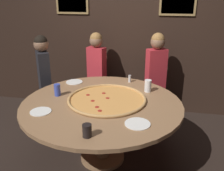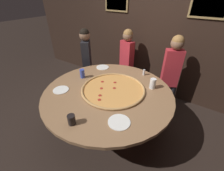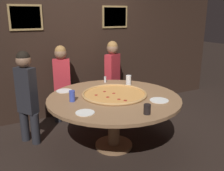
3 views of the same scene
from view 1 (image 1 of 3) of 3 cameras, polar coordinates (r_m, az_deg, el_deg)
The scene contains 14 objects.
ground_plane at distance 3.15m, azimuth -2.15°, elevation -16.16°, with size 24.00×24.00×0.00m, color black.
back_wall at distance 4.02m, azimuth 2.50°, elevation 12.40°, with size 6.40×0.08×2.60m.
dining_table at distance 2.81m, azimuth -2.33°, elevation -5.90°, with size 1.77×1.77×0.74m.
giant_pizza at distance 2.81m, azimuth -1.18°, elevation -3.10°, with size 0.89×0.89×0.03m.
drink_cup_beside_pizza at distance 3.05m, azimuth 8.21°, elevation -0.08°, with size 0.08×0.08×0.15m, color white.
drink_cup_far_left at distance 2.98m, azimuth -12.39°, elevation -0.99°, with size 0.07×0.07×0.14m, color #384CB7.
drink_cup_centre_back at distance 2.13m, azimuth -5.72°, elevation -10.21°, with size 0.08×0.08×0.11m, color black.
white_plate_far_back at distance 3.39m, azimuth -8.61°, elevation 0.81°, with size 0.22×0.22×0.01m, color white.
white_plate_beside_cup at distance 2.65m, azimuth -15.98°, elevation -5.74°, with size 0.22×0.22×0.01m, color white.
white_plate_right_side at distance 2.34m, azimuth 5.85°, elevation -8.69°, with size 0.24×0.24×0.01m, color white.
condiment_shaker at distance 3.36m, azimuth 4.06°, elevation 1.59°, with size 0.04×0.04×0.10m.
diner_side_right at distance 3.70m, azimuth 9.97°, elevation 2.82°, with size 0.36×0.26×1.35m.
diner_side_left at distance 3.90m, azimuth -3.51°, elevation 3.74°, with size 0.35×0.22×1.32m.
diner_far_left at distance 3.70m, azimuth -15.24°, elevation 2.18°, with size 0.29×0.34×1.33m.
Camera 1 is at (0.59, -2.44, 1.89)m, focal length 40.00 mm.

